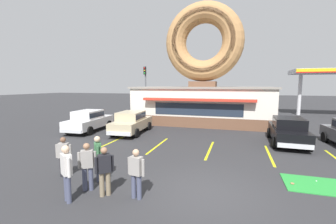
{
  "coord_description": "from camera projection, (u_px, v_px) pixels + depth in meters",
  "views": [
    {
      "loc": [
        0.84,
        -7.04,
        3.51
      ],
      "look_at": [
        -2.87,
        5.0,
        2.0
      ],
      "focal_mm": 24.0,
      "sensor_mm": 36.0,
      "label": 1
    }
  ],
  "objects": [
    {
      "name": "car_black",
      "position": [
        288.0,
        130.0,
        13.41
      ],
      "size": [
        2.08,
        4.61,
        1.6
      ],
      "color": "black",
      "rests_on": "ground"
    },
    {
      "name": "car_white",
      "position": [
        89.0,
        120.0,
        17.16
      ],
      "size": [
        2.18,
        4.65,
        1.6
      ],
      "color": "silver",
      "rests_on": "ground"
    },
    {
      "name": "pedestrian_beanie_man",
      "position": [
        67.0,
        171.0,
        6.69
      ],
      "size": [
        0.51,
        0.41,
        1.75
      ],
      "color": "#474C66",
      "rests_on": "ground"
    },
    {
      "name": "parking_stripe_left",
      "position": [
        158.0,
        146.0,
        13.11
      ],
      "size": [
        0.12,
        3.6,
        0.01
      ],
      "primitive_type": "cube",
      "color": "yellow",
      "rests_on": "ground"
    },
    {
      "name": "gas_station_canopy",
      "position": [
        336.0,
        73.0,
        25.04
      ],
      "size": [
        9.0,
        4.46,
        5.3
      ],
      "color": "silver",
      "rests_on": "ground"
    },
    {
      "name": "pedestrian_blue_sweater_man",
      "position": [
        105.0,
        169.0,
        7.07
      ],
      "size": [
        0.45,
        0.45,
        1.59
      ],
      "color": "#7F7056",
      "rests_on": "ground"
    },
    {
      "name": "traffic_light_pole",
      "position": [
        145.0,
        84.0,
        27.22
      ],
      "size": [
        0.28,
        0.47,
        5.8
      ],
      "color": "#595B60",
      "rests_on": "ground"
    },
    {
      "name": "car_champagne",
      "position": [
        131.0,
        121.0,
        16.4
      ],
      "size": [
        2.21,
        4.67,
        1.6
      ],
      "color": "#BCAD89",
      "rests_on": "ground"
    },
    {
      "name": "parking_stripe_far_left",
      "position": [
        113.0,
        142.0,
        13.99
      ],
      "size": [
        0.12,
        3.6,
        0.01
      ],
      "primitive_type": "cube",
      "color": "yellow",
      "rests_on": "ground"
    },
    {
      "name": "donut_shop_building",
      "position": [
        203.0,
        83.0,
        20.78
      ],
      "size": [
        12.3,
        6.75,
        10.96
      ],
      "color": "brown",
      "rests_on": "ground"
    },
    {
      "name": "golf_ball",
      "position": [
        316.0,
        181.0,
        8.13
      ],
      "size": [
        0.04,
        0.04,
        0.04
      ],
      "primitive_type": "sphere",
      "color": "white",
      "rests_on": "putting_mat"
    },
    {
      "name": "trash_bin",
      "position": [
        128.0,
        119.0,
        19.82
      ],
      "size": [
        0.57,
        0.57,
        0.97
      ],
      "color": "#232833",
      "rests_on": "ground"
    },
    {
      "name": "mini_donut_far_left",
      "position": [
        292.0,
        183.0,
        7.94
      ],
      "size": [
        0.13,
        0.13,
        0.04
      ],
      "primitive_type": "torus",
      "color": "#A5724C",
      "rests_on": "putting_mat"
    },
    {
      "name": "pedestrian_crossing_woman",
      "position": [
        136.0,
        172.0,
        6.89
      ],
      "size": [
        0.59,
        0.29,
        1.57
      ],
      "color": "#474C66",
      "rests_on": "ground"
    },
    {
      "name": "pedestrian_hooded_kid",
      "position": [
        98.0,
        156.0,
        8.19
      ],
      "size": [
        0.42,
        0.5,
        1.68
      ],
      "color": "#474C66",
      "rests_on": "ground"
    },
    {
      "name": "pedestrian_clipboard_woman",
      "position": [
        87.0,
        164.0,
        7.43
      ],
      "size": [
        0.52,
        0.4,
        1.62
      ],
      "color": "#474C66",
      "rests_on": "ground"
    },
    {
      "name": "ground_plane",
      "position": [
        207.0,
        193.0,
        7.34
      ],
      "size": [
        160.0,
        160.0,
        0.0
      ],
      "primitive_type": "plane",
      "color": "#2D2D30"
    },
    {
      "name": "pedestrian_leather_jacket_man",
      "position": [
        64.0,
        155.0,
        8.58
      ],
      "size": [
        0.57,
        0.36,
        1.55
      ],
      "color": "#232328",
      "rests_on": "ground"
    },
    {
      "name": "parking_stripe_centre",
      "position": [
        269.0,
        155.0,
        11.35
      ],
      "size": [
        0.12,
        3.6,
        0.01
      ],
      "primitive_type": "cube",
      "color": "yellow",
      "rests_on": "ground"
    },
    {
      "name": "parking_stripe_mid_left",
      "position": [
        210.0,
        150.0,
        12.23
      ],
      "size": [
        0.12,
        3.6,
        0.01
      ],
      "primitive_type": "cube",
      "color": "yellow",
      "rests_on": "ground"
    }
  ]
}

